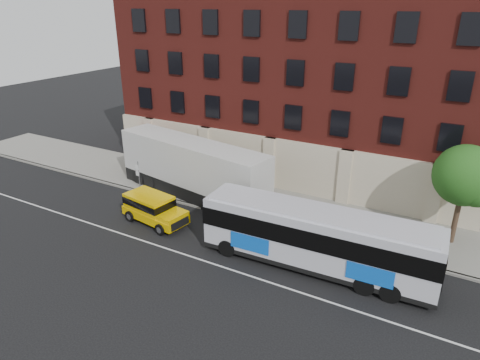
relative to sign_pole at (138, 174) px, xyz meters
The scene contains 10 objects.
ground 10.59m from the sign_pole, 35.87° to the right, with size 120.00×120.00×0.00m, color black.
sidewalk 9.07m from the sign_pole, 18.56° to the left, with size 60.00×6.00×0.15m, color gray.
kerb 8.61m from the sign_pole, ahead, with size 60.00×0.25×0.15m, color gray.
lane_line 10.31m from the sign_pole, 33.60° to the right, with size 60.00×0.12×0.01m, color silver.
building 15.03m from the sign_pole, 51.75° to the left, with size 30.00×12.10×15.00m.
sign_pole is the anchor object (origin of this frame).
street_tree 22.49m from the sign_pole, ahead, with size 3.60×3.60×6.20m.
city_bus 15.85m from the sign_pole, 11.34° to the right, with size 12.95×3.25×3.52m.
yellow_suv 5.33m from the sign_pole, 38.71° to the right, with size 5.03×2.69×1.87m.
shipping_container 4.43m from the sign_pole, 18.15° to the left, with size 13.30×4.88×4.35m.
Camera 1 is at (13.23, -16.64, 13.80)m, focal length 31.89 mm.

